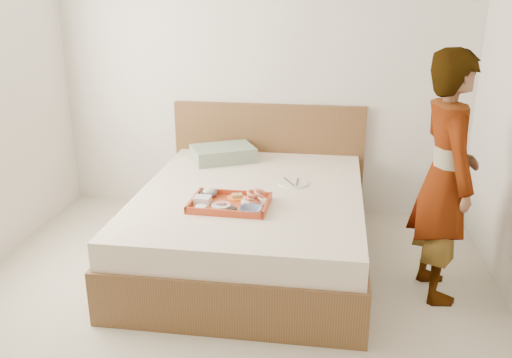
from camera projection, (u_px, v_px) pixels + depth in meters
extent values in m
cube|color=beige|center=(212.00, 338.00, 3.07)|extent=(3.50, 4.00, 0.01)
cube|color=silver|center=(261.00, 62.00, 4.50)|extent=(3.50, 0.01, 2.60)
cube|color=brown|center=(251.00, 224.00, 3.90)|extent=(1.65, 2.00, 0.53)
cube|color=brown|center=(268.00, 158.00, 4.74)|extent=(1.65, 0.06, 0.95)
cube|color=gray|center=(223.00, 153.00, 4.46)|extent=(0.59, 0.52, 0.12)
cube|color=#B04214|center=(230.00, 203.00, 3.52)|extent=(0.52, 0.38, 0.05)
cylinder|color=white|center=(254.00, 202.00, 3.55)|extent=(0.18, 0.18, 0.01)
imported|color=navy|center=(251.00, 210.00, 3.39)|extent=(0.15, 0.15, 0.04)
cylinder|color=black|center=(232.00, 210.00, 3.39)|extent=(0.08, 0.08, 0.03)
cylinder|color=white|center=(221.00, 205.00, 3.50)|extent=(0.13, 0.13, 0.01)
cylinder|color=orange|center=(236.00, 197.00, 3.63)|extent=(0.13, 0.13, 0.01)
imported|color=navy|center=(209.00, 194.00, 3.66)|extent=(0.11, 0.11, 0.03)
cube|color=silver|center=(202.00, 200.00, 3.54)|extent=(0.11, 0.09, 0.05)
cylinder|color=white|center=(201.00, 208.00, 3.43)|extent=(0.08, 0.08, 0.03)
cylinder|color=white|center=(293.00, 183.00, 3.93)|extent=(0.25, 0.25, 0.01)
imported|color=#F0E2D0|center=(445.00, 178.00, 3.29)|extent=(0.46, 0.62, 1.57)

